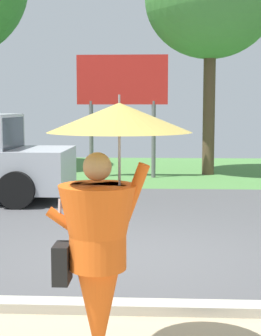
# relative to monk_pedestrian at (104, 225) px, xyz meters

# --- Properties ---
(ground_plane) EXTENTS (40.00, 22.00, 0.20)m
(ground_plane) POSITION_rel_monk_pedestrian_xyz_m (0.04, 6.09, -1.19)
(ground_plane) COLOR #4C4C4F
(monk_pedestrian) EXTENTS (1.12, 1.09, 2.13)m
(monk_pedestrian) POSITION_rel_monk_pedestrian_xyz_m (0.00, 0.00, 0.00)
(monk_pedestrian) COLOR #E55B19
(monk_pedestrian) RESTS_ON ground_plane
(roadside_billboard) EXTENTS (2.60, 0.12, 3.50)m
(roadside_billboard) POSITION_rel_monk_pedestrian_xyz_m (-0.60, 11.27, 1.41)
(roadside_billboard) COLOR slate
(roadside_billboard) RESTS_ON ground_plane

